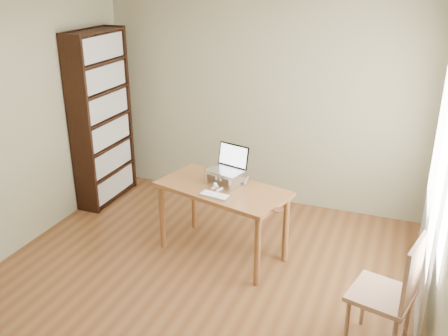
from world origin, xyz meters
The scene contains 10 objects.
room centered at (0.03, 0.01, 1.30)m, with size 4.04×4.54×2.64m.
bookshelf centered at (-1.83, 1.55, 1.05)m, with size 0.30×0.90×2.10m.
curtains centered at (1.92, 0.80, 1.17)m, with size 0.03×1.90×2.25m.
desk centered at (0.02, 0.82, 0.64)m, with size 1.41×0.95×0.75m.
laptop_stand centered at (0.02, 0.90, 0.83)m, with size 0.32×0.25×0.13m.
laptop centered at (0.02, 0.96, 0.94)m, with size 0.40×0.37×0.24m.
keyboard centered at (0.03, 0.60, 0.76)m, with size 0.31×0.16×0.02m.
coaster centered at (0.66, 0.53, 0.75)m, with size 0.09×0.09×0.01m, color brown.
cat centered at (0.05, 0.93, 0.81)m, with size 0.23×0.47×0.14m.
chair centered at (1.70, 0.00, 0.54)m, with size 0.53×0.53×0.99m.
Camera 1 is at (1.65, -3.33, 2.77)m, focal length 40.00 mm.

